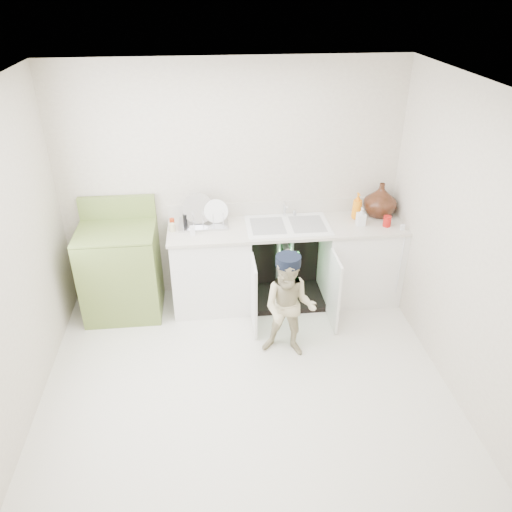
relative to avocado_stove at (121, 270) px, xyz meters
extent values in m
plane|color=silver|center=(1.17, -1.18, -0.49)|extent=(3.50, 3.50, 0.00)
cube|color=beige|center=(1.17, 0.32, 0.76)|extent=(3.50, 2.50, 0.02)
cube|color=beige|center=(1.17, -2.68, 0.76)|extent=(3.50, 2.50, 0.02)
cube|color=beige|center=(-0.58, -1.18, 0.76)|extent=(2.50, 3.00, 0.02)
cube|color=beige|center=(2.92, -1.18, 0.76)|extent=(2.50, 3.00, 0.02)
plane|color=white|center=(1.17, -1.18, 2.01)|extent=(3.50, 3.50, 0.00)
cube|color=silver|center=(0.92, 0.02, -0.06)|extent=(0.80, 0.60, 0.86)
cube|color=silver|center=(2.52, 0.02, -0.06)|extent=(0.80, 0.60, 0.86)
cube|color=black|center=(1.72, 0.29, -0.06)|extent=(0.80, 0.06, 0.86)
cube|color=black|center=(1.72, 0.02, -0.46)|extent=(0.80, 0.60, 0.06)
cylinder|color=gray|center=(1.65, 0.12, -0.04)|extent=(0.05, 0.05, 0.70)
cylinder|color=gray|center=(1.79, 0.12, -0.04)|extent=(0.05, 0.05, 0.70)
cylinder|color=gray|center=(1.72, 0.07, 0.13)|extent=(0.07, 0.18, 0.07)
cube|color=silver|center=(1.32, -0.48, -0.09)|extent=(0.03, 0.40, 0.76)
cube|color=silver|center=(2.12, -0.48, -0.09)|extent=(0.02, 0.40, 0.76)
cube|color=beige|center=(1.72, 0.02, 0.39)|extent=(2.44, 0.64, 0.03)
cube|color=beige|center=(1.72, 0.31, 0.48)|extent=(2.44, 0.02, 0.15)
cube|color=white|center=(1.72, 0.02, 0.40)|extent=(0.85, 0.55, 0.02)
cube|color=gray|center=(1.52, 0.02, 0.41)|extent=(0.34, 0.40, 0.01)
cube|color=gray|center=(1.93, 0.02, 0.41)|extent=(0.34, 0.40, 0.01)
cylinder|color=silver|center=(1.72, 0.24, 0.50)|extent=(0.03, 0.03, 0.17)
cylinder|color=silver|center=(1.72, 0.18, 0.57)|extent=(0.02, 0.14, 0.02)
cylinder|color=silver|center=(1.83, 0.24, 0.45)|extent=(0.04, 0.04, 0.06)
cylinder|color=silver|center=(2.85, -0.29, 0.06)|extent=(0.01, 0.01, 0.70)
cube|color=silver|center=(2.85, -0.20, 0.44)|extent=(0.04, 0.02, 0.06)
cube|color=silver|center=(0.87, 0.14, 0.42)|extent=(0.50, 0.34, 0.02)
cylinder|color=silver|center=(0.82, 0.16, 0.51)|extent=(0.31, 0.11, 0.30)
cylinder|color=white|center=(1.00, 0.14, 0.50)|extent=(0.25, 0.06, 0.24)
cylinder|color=silver|center=(0.67, 0.04, 0.50)|extent=(0.01, 0.01, 0.15)
cylinder|color=silver|center=(0.77, 0.04, 0.50)|extent=(0.01, 0.01, 0.15)
cylinder|color=silver|center=(0.87, 0.04, 0.50)|extent=(0.01, 0.01, 0.15)
cylinder|color=silver|center=(0.97, 0.04, 0.50)|extent=(0.01, 0.01, 0.15)
cylinder|color=silver|center=(1.07, 0.04, 0.50)|extent=(0.01, 0.01, 0.15)
imported|color=#442213|center=(2.72, 0.16, 0.59)|extent=(0.35, 0.35, 0.36)
imported|color=orange|center=(2.47, 0.12, 0.55)|extent=(0.11, 0.11, 0.28)
imported|color=silver|center=(2.47, -0.04, 0.50)|extent=(0.08, 0.09, 0.19)
cylinder|color=#B1120F|center=(2.72, -0.10, 0.46)|extent=(0.08, 0.08, 0.11)
cylinder|color=#A82E0E|center=(0.55, 0.10, 0.46)|extent=(0.05, 0.05, 0.10)
cylinder|color=beige|center=(0.56, 0.02, 0.45)|extent=(0.06, 0.06, 0.08)
cylinder|color=black|center=(0.68, 0.14, 0.47)|extent=(0.04, 0.04, 0.12)
cube|color=silver|center=(0.76, -0.08, 0.45)|extent=(0.05, 0.05, 0.09)
cube|color=olive|center=(0.00, -0.01, -0.03)|extent=(0.77, 0.65, 0.93)
cube|color=olive|center=(0.00, -0.01, 0.45)|extent=(0.77, 0.65, 0.02)
cube|color=olive|center=(0.00, 0.28, 0.58)|extent=(0.77, 0.06, 0.24)
cylinder|color=black|center=(-0.19, -0.17, 0.45)|extent=(0.17, 0.17, 0.02)
cylinder|color=silver|center=(-0.19, -0.17, 0.46)|extent=(0.20, 0.20, 0.01)
cylinder|color=black|center=(-0.19, 0.15, 0.45)|extent=(0.17, 0.17, 0.02)
cylinder|color=silver|center=(-0.19, 0.15, 0.46)|extent=(0.20, 0.20, 0.01)
cylinder|color=black|center=(0.19, -0.17, 0.45)|extent=(0.17, 0.17, 0.02)
cylinder|color=silver|center=(0.19, -0.17, 0.46)|extent=(0.20, 0.20, 0.01)
cylinder|color=black|center=(0.19, 0.15, 0.45)|extent=(0.17, 0.17, 0.02)
cylinder|color=silver|center=(0.19, 0.15, 0.46)|extent=(0.20, 0.20, 0.01)
imported|color=#BFB689|center=(1.61, -0.87, 0.02)|extent=(0.59, 0.52, 1.02)
cylinder|color=black|center=(1.61, -0.87, 0.50)|extent=(0.28, 0.28, 0.09)
cube|color=black|center=(1.64, -0.77, 0.46)|extent=(0.19, 0.14, 0.01)
cube|color=black|center=(1.75, -0.32, 0.23)|extent=(0.07, 0.01, 0.14)
cube|color=#26F23F|center=(1.75, -0.33, 0.23)|extent=(0.06, 0.00, 0.12)
camera|label=1|loc=(0.91, -4.51, 2.65)|focal=35.00mm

